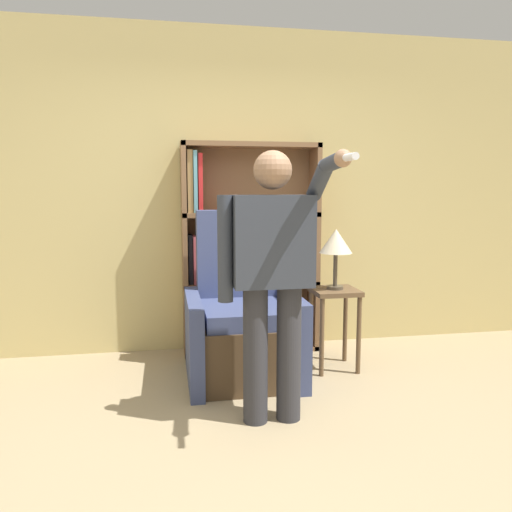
# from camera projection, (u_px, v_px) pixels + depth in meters

# --- Properties ---
(ground_plane) EXTENTS (14.00, 14.00, 0.00)m
(ground_plane) POSITION_uv_depth(u_px,v_px,m) (272.00, 463.00, 2.60)
(ground_plane) COLOR #9E8966
(wall_back) EXTENTS (8.00, 0.06, 2.80)m
(wall_back) POSITION_uv_depth(u_px,v_px,m) (225.00, 192.00, 4.40)
(wall_back) COLOR tan
(wall_back) RESTS_ON ground_plane
(bookcase) EXTENTS (1.18, 0.28, 1.81)m
(bookcase) POSITION_uv_depth(u_px,v_px,m) (239.00, 249.00, 4.33)
(bookcase) COLOR brown
(bookcase) RESTS_ON ground_plane
(armchair) EXTENTS (0.83, 0.83, 1.26)m
(armchair) POSITION_uv_depth(u_px,v_px,m) (242.00, 326.00, 3.79)
(armchair) COLOR #4C3823
(armchair) RESTS_ON ground_plane
(person_standing) EXTENTS (0.62, 0.78, 1.64)m
(person_standing) POSITION_uv_depth(u_px,v_px,m) (272.00, 268.00, 2.96)
(person_standing) COLOR #2D2D33
(person_standing) RESTS_ON ground_plane
(side_table) EXTENTS (0.35, 0.35, 0.64)m
(side_table) POSITION_uv_depth(u_px,v_px,m) (335.00, 308.00, 3.93)
(side_table) COLOR brown
(side_table) RESTS_ON ground_plane
(table_lamp) EXTENTS (0.26, 0.26, 0.47)m
(table_lamp) POSITION_uv_depth(u_px,v_px,m) (336.00, 243.00, 3.87)
(table_lamp) COLOR #4C4233
(table_lamp) RESTS_ON side_table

